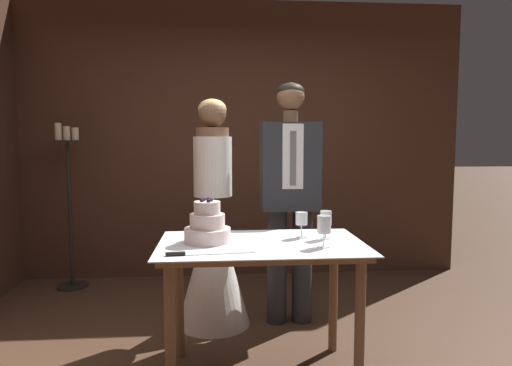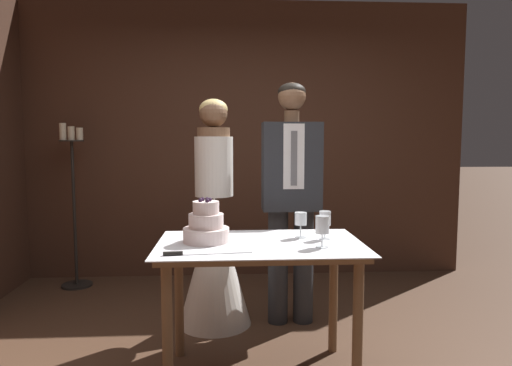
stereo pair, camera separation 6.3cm
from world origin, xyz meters
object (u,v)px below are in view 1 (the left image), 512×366
wine_glass_near (326,220)px  candle_stand (69,205)px  tiered_cake (207,226)px  cake_knife (193,254)px  wine_glass_far (301,220)px  bride (213,243)px  wine_glass_middle (324,225)px  groom (290,190)px  cake_table (261,262)px

wine_glass_near → candle_stand: (-2.01, 1.67, -0.13)m
tiered_cake → cake_knife: size_ratio=0.58×
tiered_cake → candle_stand: (-1.31, 1.70, -0.11)m
wine_glass_far → bride: (-0.54, 0.66, -0.29)m
bride → wine_glass_far: bearing=-50.8°
wine_glass_middle → wine_glass_far: 0.26m
wine_glass_middle → groom: (-0.05, 0.91, 0.09)m
groom → cake_table: bearing=-110.1°
wine_glass_middle → bride: 1.14m
cake_knife → candle_stand: bearing=116.5°
wine_glass_far → groom: size_ratio=0.09×
wine_glass_near → bride: (-0.67, 0.71, -0.29)m
wine_glass_near → wine_glass_far: size_ratio=1.09×
cake_knife → groom: 1.24m
cake_table → tiered_cake: bearing=172.4°
cake_table → wine_glass_middle: 0.43m
wine_glass_far → cake_knife: bearing=-149.2°
candle_stand → tiered_cake: bearing=-52.4°
cake_table → candle_stand: candle_stand is taller
cake_knife → bride: bride is taller
bride → candle_stand: bride is taller
bride → wine_glass_near: bearing=-46.4°
cake_knife → wine_glass_middle: 0.72m
bride → wine_glass_middle: bearing=-55.9°
wine_glass_middle → bride: size_ratio=0.10×
bride → cake_knife: bearing=-94.9°
cake_knife → wine_glass_middle: size_ratio=2.64×
groom → bride: bearing=179.9°
wine_glass_far → bride: size_ratio=0.09×
groom → wine_glass_middle: bearing=-87.1°
cake_table → wine_glass_near: size_ratio=6.97×
wine_glass_middle → bride: bearing=124.1°
tiered_cake → wine_glass_far: (0.56, 0.08, 0.02)m
candle_stand → wine_glass_far: bearing=-40.9°
wine_glass_near → bride: bearing=133.6°
tiered_cake → wine_glass_far: 0.57m
cake_table → wine_glass_middle: wine_glass_middle is taller
cake_knife → wine_glass_near: bearing=17.5°
wine_glass_near → groom: (-0.10, 0.71, 0.10)m
groom → candle_stand: 2.15m
wine_glass_middle → wine_glass_far: size_ratio=1.13×
tiered_cake → wine_glass_middle: bearing=-15.0°
cake_table → wine_glass_far: (0.25, 0.12, 0.22)m
candle_stand → bride: bearing=-35.9°
wine_glass_near → bride: 1.02m
cake_table → candle_stand: (-1.62, 1.74, 0.10)m
wine_glass_near → groom: groom is taller
wine_glass_far → bride: bearing=129.2°
cake_table → wine_glass_far: 0.35m
cake_table → candle_stand: 2.38m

